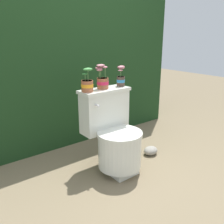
% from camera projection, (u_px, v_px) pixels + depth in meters
% --- Properties ---
extents(ground_plane, '(12.00, 12.00, 0.00)m').
position_uv_depth(ground_plane, '(123.00, 173.00, 2.43)').
color(ground_plane, '#75664C').
extents(hedge_backdrop, '(2.99, 1.04, 1.74)m').
position_uv_depth(hedge_backdrop, '(53.00, 68.00, 3.21)').
color(hedge_backdrop, '#193819').
rests_on(hedge_backdrop, ground).
extents(toilet, '(0.51, 0.55, 0.79)m').
position_uv_depth(toilet, '(114.00, 135.00, 2.41)').
color(toilet, silver).
rests_on(toilet, ground).
extents(potted_plant_left, '(0.11, 0.11, 0.22)m').
position_uv_depth(potted_plant_left, '(87.00, 84.00, 2.25)').
color(potted_plant_left, '#9E5638').
rests_on(potted_plant_left, toilet).
extents(potted_plant_midleft, '(0.12, 0.11, 0.23)m').
position_uv_depth(potted_plant_midleft, '(102.00, 80.00, 2.38)').
color(potted_plant_midleft, '#9E5638').
rests_on(potted_plant_midleft, toilet).
extents(potted_plant_middle, '(0.09, 0.08, 0.20)m').
position_uv_depth(potted_plant_middle, '(121.00, 78.00, 2.49)').
color(potted_plant_middle, '#47382D').
rests_on(potted_plant_middle, toilet).
extents(garden_stone, '(0.17, 0.13, 0.09)m').
position_uv_depth(garden_stone, '(151.00, 151.00, 2.79)').
color(garden_stone, gray).
rests_on(garden_stone, ground).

